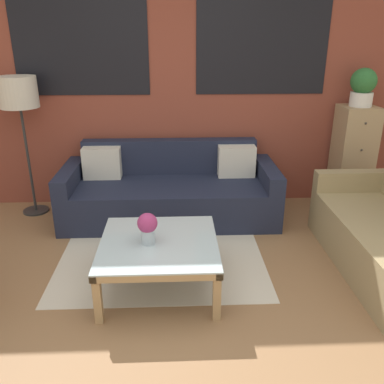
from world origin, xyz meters
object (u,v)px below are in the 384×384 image
drawer_cabinet (352,158)px  floor_lamp (19,98)px  coffee_table (159,248)px  couch_dark (170,192)px  flower_vase (148,226)px  potted_plant (363,86)px

drawer_cabinet → floor_lamp: bearing=-179.4°
coffee_table → drawer_cabinet: size_ratio=0.78×
couch_dark → flower_vase: (-0.15, -1.35, 0.26)m
coffee_table → couch_dark: bearing=86.8°
potted_plant → flower_vase: size_ratio=1.62×
floor_lamp → flower_vase: bearing=-48.3°
couch_dark → coffee_table: couch_dark is taller
drawer_cabinet → flower_vase: bearing=-144.5°
couch_dark → flower_vase: size_ratio=9.16×
drawer_cabinet → coffee_table: bearing=-143.8°
drawer_cabinet → flower_vase: size_ratio=4.69×
couch_dark → drawer_cabinet: drawer_cabinet is taller
floor_lamp → drawer_cabinet: (3.56, 0.04, -0.69)m
coffee_table → flower_vase: (-0.08, -0.02, 0.20)m
drawer_cabinet → couch_dark: bearing=-173.9°
coffee_table → potted_plant: 2.81m
couch_dark → potted_plant: 2.32m
flower_vase → potted_plant: bearing=35.5°
couch_dark → coffee_table: bearing=-93.2°
coffee_table → drawer_cabinet: 2.63m
floor_lamp → potted_plant: size_ratio=3.72×
coffee_table → drawer_cabinet: bearing=36.2°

